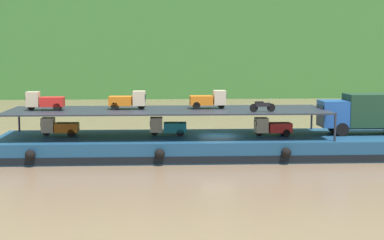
{
  "coord_description": "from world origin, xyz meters",
  "views": [
    {
      "loc": [
        -4.19,
        -42.87,
        7.9
      ],
      "look_at": [
        -1.97,
        0.0,
        2.7
      ],
      "focal_mm": 53.85,
      "sensor_mm": 36.0,
      "label": 1
    }
  ],
  "objects_px": {
    "mini_truck_upper_mid": "(128,100)",
    "mini_truck_upper_fore": "(209,99)",
    "mini_truck_lower_aft": "(167,126)",
    "mini_truck_upper_stern": "(45,101)",
    "mini_truck_lower_mid": "(272,127)",
    "mini_truck_lower_stern": "(59,127)",
    "cargo_barge": "(218,145)",
    "covered_lorry": "(367,112)",
    "motorcycle_upper_port": "(262,106)"
  },
  "relations": [
    {
      "from": "mini_truck_upper_fore",
      "to": "cargo_barge",
      "type": "bearing_deg",
      "value": -43.23
    },
    {
      "from": "cargo_barge",
      "to": "motorcycle_upper_port",
      "type": "bearing_deg",
      "value": -33.01
    },
    {
      "from": "mini_truck_lower_mid",
      "to": "motorcycle_upper_port",
      "type": "distance_m",
      "value": 2.62
    },
    {
      "from": "cargo_barge",
      "to": "mini_truck_upper_stern",
      "type": "height_order",
      "value": "mini_truck_upper_stern"
    },
    {
      "from": "mini_truck_lower_aft",
      "to": "mini_truck_upper_mid",
      "type": "distance_m",
      "value": 3.56
    },
    {
      "from": "mini_truck_lower_aft",
      "to": "mini_truck_upper_fore",
      "type": "distance_m",
      "value": 3.73
    },
    {
      "from": "mini_truck_upper_stern",
      "to": "mini_truck_lower_aft",
      "type": "bearing_deg",
      "value": 1.81
    },
    {
      "from": "mini_truck_upper_stern",
      "to": "mini_truck_upper_mid",
      "type": "distance_m",
      "value": 6.14
    },
    {
      "from": "cargo_barge",
      "to": "mini_truck_upper_mid",
      "type": "relative_size",
      "value": 11.81
    },
    {
      "from": "mini_truck_upper_stern",
      "to": "mini_truck_upper_mid",
      "type": "relative_size",
      "value": 0.99
    },
    {
      "from": "covered_lorry",
      "to": "motorcycle_upper_port",
      "type": "bearing_deg",
      "value": -165.13
    },
    {
      "from": "mini_truck_upper_mid",
      "to": "mini_truck_upper_fore",
      "type": "xyz_separation_m",
      "value": [
        6.08,
        0.22,
        0.0
      ]
    },
    {
      "from": "mini_truck_upper_fore",
      "to": "mini_truck_lower_stern",
      "type": "bearing_deg",
      "value": -179.28
    },
    {
      "from": "mini_truck_upper_mid",
      "to": "mini_truck_upper_fore",
      "type": "relative_size",
      "value": 1.01
    },
    {
      "from": "mini_truck_lower_mid",
      "to": "mini_truck_upper_fore",
      "type": "relative_size",
      "value": 1.01
    },
    {
      "from": "mini_truck_lower_stern",
      "to": "mini_truck_upper_fore",
      "type": "xyz_separation_m",
      "value": [
        11.27,
        0.14,
        2.0
      ]
    },
    {
      "from": "mini_truck_upper_fore",
      "to": "mini_truck_upper_mid",
      "type": "bearing_deg",
      "value": -177.97
    },
    {
      "from": "covered_lorry",
      "to": "mini_truck_lower_mid",
      "type": "bearing_deg",
      "value": -175.24
    },
    {
      "from": "motorcycle_upper_port",
      "to": "mini_truck_upper_mid",
      "type": "bearing_deg",
      "value": 166.36
    },
    {
      "from": "mini_truck_lower_stern",
      "to": "mini_truck_upper_mid",
      "type": "relative_size",
      "value": 0.99
    },
    {
      "from": "mini_truck_lower_aft",
      "to": "mini_truck_upper_stern",
      "type": "distance_m",
      "value": 9.3
    },
    {
      "from": "covered_lorry",
      "to": "mini_truck_lower_stern",
      "type": "distance_m",
      "value": 23.45
    },
    {
      "from": "cargo_barge",
      "to": "mini_truck_upper_mid",
      "type": "xyz_separation_m",
      "value": [
        -6.76,
        0.42,
        3.44
      ]
    },
    {
      "from": "mini_truck_upper_fore",
      "to": "motorcycle_upper_port",
      "type": "bearing_deg",
      "value": -35.11
    },
    {
      "from": "covered_lorry",
      "to": "motorcycle_upper_port",
      "type": "distance_m",
      "value": 8.81
    },
    {
      "from": "mini_truck_lower_aft",
      "to": "mini_truck_upper_fore",
      "type": "xyz_separation_m",
      "value": [
        3.13,
        0.35,
        2.0
      ]
    },
    {
      "from": "covered_lorry",
      "to": "mini_truck_lower_mid",
      "type": "distance_m",
      "value": 7.52
    },
    {
      "from": "mini_truck_upper_mid",
      "to": "motorcycle_upper_port",
      "type": "xyz_separation_m",
      "value": [
        9.75,
        -2.37,
        -0.26
      ]
    },
    {
      "from": "cargo_barge",
      "to": "mini_truck_upper_fore",
      "type": "height_order",
      "value": "mini_truck_upper_fore"
    },
    {
      "from": "cargo_barge",
      "to": "mini_truck_lower_aft",
      "type": "xyz_separation_m",
      "value": [
        -3.81,
        0.29,
        1.44
      ]
    },
    {
      "from": "mini_truck_upper_stern",
      "to": "mini_truck_upper_mid",
      "type": "xyz_separation_m",
      "value": [
        6.13,
        0.42,
        0.0
      ]
    },
    {
      "from": "mini_truck_upper_mid",
      "to": "motorcycle_upper_port",
      "type": "relative_size",
      "value": 1.47
    },
    {
      "from": "mini_truck_lower_mid",
      "to": "motorcycle_upper_port",
      "type": "relative_size",
      "value": 1.47
    },
    {
      "from": "cargo_barge",
      "to": "motorcycle_upper_port",
      "type": "height_order",
      "value": "motorcycle_upper_port"
    },
    {
      "from": "mini_truck_upper_stern",
      "to": "mini_truck_upper_fore",
      "type": "bearing_deg",
      "value": 2.97
    },
    {
      "from": "mini_truck_lower_stern",
      "to": "mini_truck_lower_mid",
      "type": "distance_m",
      "value": 16.03
    },
    {
      "from": "cargo_barge",
      "to": "mini_truck_lower_mid",
      "type": "xyz_separation_m",
      "value": [
        4.06,
        -0.31,
        1.44
      ]
    },
    {
      "from": "mini_truck_upper_stern",
      "to": "covered_lorry",
      "type": "bearing_deg",
      "value": 0.71
    },
    {
      "from": "motorcycle_upper_port",
      "to": "mini_truck_lower_mid",
      "type": "bearing_deg",
      "value": 56.92
    },
    {
      "from": "mini_truck_lower_stern",
      "to": "mini_truck_upper_stern",
      "type": "distance_m",
      "value": 2.26
    },
    {
      "from": "cargo_barge",
      "to": "mini_truck_upper_fore",
      "type": "bearing_deg",
      "value": 136.77
    },
    {
      "from": "mini_truck_upper_mid",
      "to": "mini_truck_lower_mid",
      "type": "bearing_deg",
      "value": -3.87
    },
    {
      "from": "cargo_barge",
      "to": "mini_truck_lower_aft",
      "type": "height_order",
      "value": "mini_truck_lower_aft"
    },
    {
      "from": "covered_lorry",
      "to": "motorcycle_upper_port",
      "type": "height_order",
      "value": "covered_lorry"
    },
    {
      "from": "mini_truck_lower_aft",
      "to": "cargo_barge",
      "type": "bearing_deg",
      "value": -4.34
    },
    {
      "from": "covered_lorry",
      "to": "motorcycle_upper_port",
      "type": "xyz_separation_m",
      "value": [
        -8.49,
        -2.25,
        0.74
      ]
    },
    {
      "from": "cargo_barge",
      "to": "covered_lorry",
      "type": "relative_size",
      "value": 4.18
    },
    {
      "from": "mini_truck_lower_mid",
      "to": "mini_truck_upper_fore",
      "type": "distance_m",
      "value": 5.23
    },
    {
      "from": "mini_truck_lower_mid",
      "to": "mini_truck_upper_mid",
      "type": "xyz_separation_m",
      "value": [
        -10.82,
        0.73,
        2.0
      ]
    },
    {
      "from": "mini_truck_lower_stern",
      "to": "mini_truck_upper_stern",
      "type": "xyz_separation_m",
      "value": [
        -0.94,
        -0.49,
        2.0
      ]
    }
  ]
}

